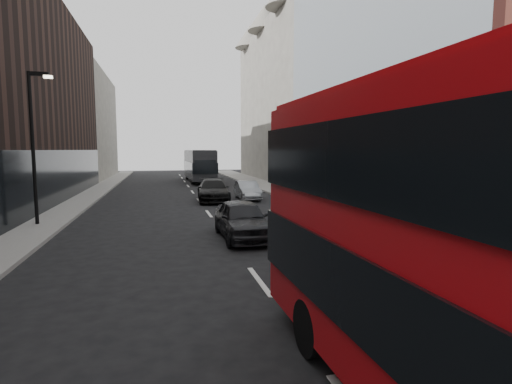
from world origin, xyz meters
TOP-DOWN VIEW (x-y plane):
  - sidewalk_right at (7.50, 25.00)m, footprint 3.00×80.00m
  - sidewalk_left at (-8.00, 25.00)m, footprint 2.00×80.00m
  - building_modern_block at (11.47, 21.00)m, footprint 5.03×22.00m
  - building_victorian at (11.38, 44.00)m, footprint 6.50×24.00m
  - building_left_mid at (-11.50, 30.00)m, footprint 5.00×24.00m
  - building_left_far at (-11.50, 52.00)m, footprint 5.00×20.00m
  - street_lamp at (-8.22, 18.00)m, footprint 1.06×0.22m
  - grey_bus at (1.63, 43.24)m, footprint 2.83×11.17m
  - car_a at (0.61, 13.44)m, footprint 1.91×4.65m
  - car_b at (3.52, 26.00)m, footprint 1.50×4.09m
  - car_c at (0.97, 25.64)m, footprint 2.51×5.41m

SIDE VIEW (x-z plane):
  - sidewalk_right at x=7.50m, z-range 0.00..0.15m
  - sidewalk_left at x=-8.00m, z-range 0.00..0.15m
  - car_b at x=3.52m, z-range 0.00..1.34m
  - car_c at x=0.97m, z-range 0.00..1.53m
  - car_a at x=0.61m, z-range 0.00..1.58m
  - grey_bus at x=1.63m, z-range 0.13..3.72m
  - street_lamp at x=-8.22m, z-range 0.68..7.68m
  - building_left_far at x=-11.50m, z-range 0.00..13.00m
  - building_left_mid at x=-11.50m, z-range 0.00..14.00m
  - building_victorian at x=11.38m, z-range -0.84..20.16m
  - building_modern_block at x=11.47m, z-range -0.10..19.90m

